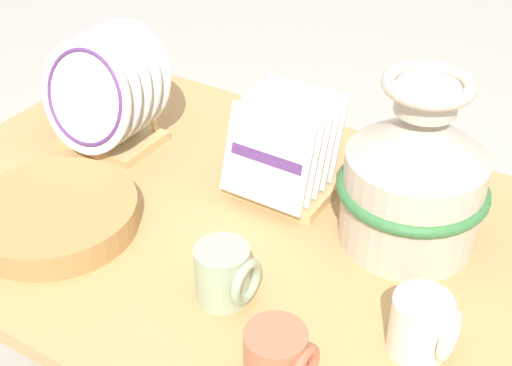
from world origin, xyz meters
TOP-DOWN VIEW (x-y plane):
  - display_table at (0.00, 0.00)m, footprint 1.46×0.89m
  - ceramic_vase at (0.25, 0.13)m, footprint 0.28×0.28m
  - dish_rack_round_plates at (-0.45, 0.09)m, footprint 0.25×0.21m
  - dish_rack_square_plates at (-0.02, 0.14)m, footprint 0.21×0.19m
  - wicker_charger_stack at (-0.34, -0.20)m, footprint 0.32×0.32m
  - mug_sage_glaze at (0.05, -0.18)m, footprint 0.10×0.09m
  - mug_terracotta_glaze at (0.22, -0.30)m, footprint 0.10×0.09m
  - mug_cream_glaze at (0.38, -0.12)m, footprint 0.10×0.09m

SIDE VIEW (x-z plane):
  - display_table at x=0.00m, z-range 0.25..0.87m
  - wicker_charger_stack at x=-0.34m, z-range 0.62..0.68m
  - mug_sage_glaze at x=0.05m, z-range 0.62..0.73m
  - mug_terracotta_glaze at x=0.22m, z-range 0.62..0.73m
  - mug_cream_glaze at x=0.38m, z-range 0.62..0.73m
  - dish_rack_square_plates at x=-0.02m, z-range 0.60..0.80m
  - dish_rack_round_plates at x=-0.45m, z-range 0.61..0.87m
  - ceramic_vase at x=0.25m, z-range 0.60..0.94m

